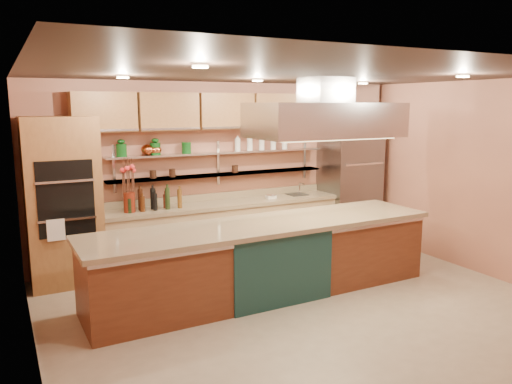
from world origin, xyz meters
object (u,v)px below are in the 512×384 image
kitchen_scale (271,196)px  green_canister (186,148)px  island (265,259)px  flower_vase (129,202)px  copper_kettle (148,150)px  refrigerator (349,184)px

kitchen_scale → green_canister: 1.61m
island → flower_vase: size_ratio=15.83×
flower_vase → copper_kettle: 0.83m
island → green_canister: (-0.40, 1.78, 1.32)m
kitchen_scale → island: bearing=-115.7°
refrigerator → flower_vase: (-3.92, 0.01, 0.02)m
copper_kettle → green_canister: bearing=0.0°
island → kitchen_scale: size_ratio=30.00×
copper_kettle → refrigerator: bearing=-3.7°
flower_vase → island: bearing=-49.1°
kitchen_scale → copper_kettle: copper_kettle is taller
green_canister → island: bearing=-77.4°
copper_kettle → island: bearing=-60.7°
green_canister → copper_kettle: bearing=180.0°
kitchen_scale → copper_kettle: (-1.97, 0.22, 0.82)m
copper_kettle → green_canister: size_ratio=1.17×
refrigerator → green_canister: bearing=175.6°
island → kitchen_scale: 1.90m
refrigerator → island: size_ratio=0.46×
island → copper_kettle: bearing=118.5°
refrigerator → copper_kettle: (-3.57, 0.23, 0.74)m
copper_kettle → flower_vase: bearing=-148.1°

